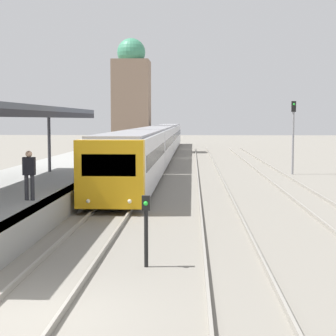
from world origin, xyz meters
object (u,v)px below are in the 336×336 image
Objects in this scene: signal_post_near at (146,223)px; signal_mast_far at (293,128)px; train_near at (159,141)px; person_on_platform at (29,172)px.

signal_mast_far is (7.73, 23.71, 1.94)m from signal_post_near.
train_near is at bearing 92.95° from signal_post_near.
train_near reaches higher than person_on_platform.
signal_post_near is 25.02m from signal_mast_far.
person_on_platform is at bearing -122.73° from signal_mast_far.
person_on_platform is 6.62m from signal_post_near.
person_on_platform is at bearing 131.16° from signal_post_near.
train_near is (2.34, 33.65, -0.20)m from person_on_platform.
signal_mast_far reaches higher than person_on_platform.
person_on_platform is 0.35× the size of signal_mast_far.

